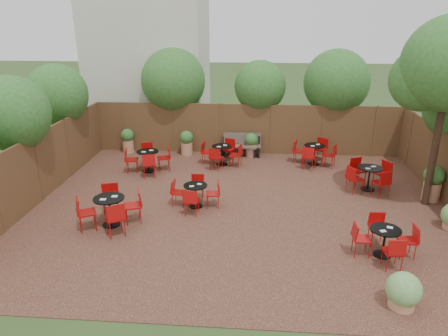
{
  "coord_description": "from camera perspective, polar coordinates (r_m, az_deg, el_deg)",
  "views": [
    {
      "loc": [
        0.36,
        -10.81,
        5.2
      ],
      "look_at": [
        -0.53,
        0.5,
        1.0
      ],
      "focal_mm": 32.84,
      "sensor_mm": 36.0,
      "label": 1
    }
  ],
  "objects": [
    {
      "name": "ground",
      "position": [
        12.0,
        2.37,
        -5.38
      ],
      "size": [
        80.0,
        80.0,
        0.0
      ],
      "primitive_type": "plane",
      "color": "#354F23",
      "rests_on": "ground"
    },
    {
      "name": "courtyard_paving",
      "position": [
        12.0,
        2.37,
        -5.34
      ],
      "size": [
        12.0,
        10.0,
        0.02
      ],
      "primitive_type": "cube",
      "color": "#361C16",
      "rests_on": "ground"
    },
    {
      "name": "fence_back",
      "position": [
        16.36,
        3.13,
        5.41
      ],
      "size": [
        12.0,
        0.08,
        2.0
      ],
      "primitive_type": "cube",
      "color": "brown",
      "rests_on": "ground"
    },
    {
      "name": "fence_left",
      "position": [
        13.23,
        -24.51,
        -0.1
      ],
      "size": [
        0.08,
        10.0,
        2.0
      ],
      "primitive_type": "cube",
      "color": "brown",
      "rests_on": "ground"
    },
    {
      "name": "neighbour_building",
      "position": [
        19.46,
        -10.37,
        16.47
      ],
      "size": [
        5.0,
        4.0,
        8.0
      ],
      "primitive_type": "cube",
      "color": "beige",
      "rests_on": "ground"
    },
    {
      "name": "overhang_foliage",
      "position": [
        14.54,
        -1.11,
        10.39
      ],
      "size": [
        15.41,
        10.55,
        2.59
      ],
      "color": "#2A6320",
      "rests_on": "ground"
    },
    {
      "name": "park_bench_left",
      "position": [
        16.15,
        2.54,
        3.31
      ],
      "size": [
        1.48,
        0.55,
        0.9
      ],
      "rotation": [
        0.0,
        0.0,
        0.06
      ],
      "color": "brown",
      "rests_on": "courtyard_paving"
    },
    {
      "name": "park_bench_right",
      "position": [
        16.15,
        2.19,
        3.22
      ],
      "size": [
        1.41,
        0.61,
        0.85
      ],
      "rotation": [
        0.0,
        0.0,
        -0.13
      ],
      "color": "brown",
      "rests_on": "courtyard_paving"
    },
    {
      "name": "bistro_tables",
      "position": [
        12.88,
        2.57,
        -1.34
      ],
      "size": [
        8.96,
        7.66,
        0.91
      ],
      "color": "black",
      "rests_on": "courtyard_paving"
    },
    {
      "name": "planters",
      "position": [
        14.94,
        3.79,
        2.19
      ],
      "size": [
        10.98,
        4.39,
        1.09
      ],
      "color": "tan",
      "rests_on": "courtyard_paving"
    },
    {
      "name": "low_shrubs",
      "position": [
        10.25,
        28.59,
        -10.69
      ],
      "size": [
        2.98,
        3.9,
        0.71
      ],
      "color": "tan",
      "rests_on": "courtyard_paving"
    }
  ]
}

